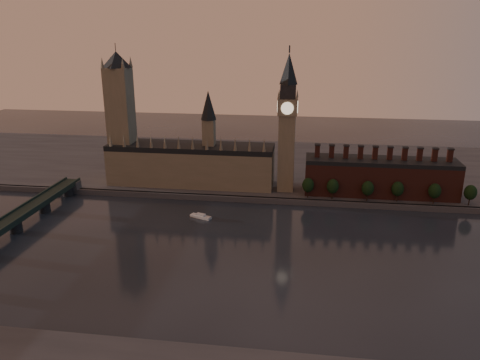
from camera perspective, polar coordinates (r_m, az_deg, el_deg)
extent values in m
plane|color=black|center=(262.95, 2.16, -9.76)|extent=(900.00, 900.00, 0.00)
cube|color=#4C4C51|center=(344.14, 3.69, -2.51)|extent=(900.00, 4.00, 4.00)
cube|color=#4C4C51|center=(429.43, 4.61, 1.68)|extent=(900.00, 180.00, 4.00)
cube|color=#7D6D59|center=(372.35, -5.99, 1.63)|extent=(130.00, 30.00, 28.00)
cube|color=black|center=(368.17, -6.07, 4.02)|extent=(130.00, 30.00, 4.00)
cube|color=#7D6D59|center=(362.61, -3.81, 5.49)|extent=(9.00, 9.00, 24.00)
cone|color=black|center=(358.33, -3.88, 9.08)|extent=(12.00, 12.00, 22.00)
cone|color=#7D6D59|center=(372.33, -15.50, 4.73)|extent=(2.60, 2.60, 10.00)
cone|color=#7D6D59|center=(368.25, -13.96, 4.71)|extent=(2.60, 2.60, 10.00)
cone|color=#7D6D59|center=(364.44, -12.39, 4.69)|extent=(2.60, 2.60, 10.00)
cone|color=#7D6D59|center=(360.90, -10.79, 4.66)|extent=(2.60, 2.60, 10.00)
cone|color=#7D6D59|center=(357.66, -9.15, 4.63)|extent=(2.60, 2.60, 10.00)
cone|color=#7D6D59|center=(354.71, -7.49, 4.59)|extent=(2.60, 2.60, 10.00)
cone|color=#7D6D59|center=(352.06, -5.80, 4.55)|extent=(2.60, 2.60, 10.00)
cone|color=#7D6D59|center=(349.72, -4.08, 4.51)|extent=(2.60, 2.60, 10.00)
cone|color=#7D6D59|center=(347.70, -2.35, 4.46)|extent=(2.60, 2.60, 10.00)
cone|color=#7D6D59|center=(346.00, -0.59, 4.41)|extent=(2.60, 2.60, 10.00)
cone|color=#7D6D59|center=(344.62, 1.18, 4.35)|extent=(2.60, 2.60, 10.00)
cone|color=#7D6D59|center=(343.57, 2.96, 4.28)|extent=(2.60, 2.60, 10.00)
cube|color=#7D6D59|center=(381.76, -14.24, 6.38)|extent=(18.00, 18.00, 90.00)
cone|color=black|center=(375.27, -14.85, 14.02)|extent=(24.00, 24.00, 12.00)
cylinder|color=#232326|center=(374.96, -14.92, 14.93)|extent=(0.50, 0.50, 12.00)
cone|color=#7D6D59|center=(371.19, -16.47, 13.54)|extent=(3.00, 3.00, 8.00)
cone|color=#7D6D59|center=(365.01, -14.11, 13.66)|extent=(3.00, 3.00, 8.00)
cone|color=#7D6D59|center=(385.84, -15.50, 13.76)|extent=(3.00, 3.00, 8.00)
cone|color=#7D6D59|center=(379.90, -13.21, 13.88)|extent=(3.00, 3.00, 8.00)
cube|color=#7D6D59|center=(353.31, 5.66, 3.27)|extent=(12.00, 12.00, 58.00)
cube|color=#7D6D59|center=(346.10, 5.84, 8.88)|extent=(14.00, 14.00, 12.00)
cube|color=#232326|center=(344.53, 5.90, 10.68)|extent=(11.00, 11.00, 10.00)
cone|color=black|center=(342.87, 5.98, 13.34)|extent=(13.00, 13.00, 22.00)
cylinder|color=#232326|center=(342.05, 6.06, 15.59)|extent=(1.00, 1.00, 5.00)
cylinder|color=beige|center=(338.99, 5.79, 8.69)|extent=(9.00, 0.50, 9.00)
cylinder|color=beige|center=(353.20, 5.89, 9.06)|extent=(9.00, 0.50, 9.00)
cylinder|color=beige|center=(346.42, 4.63, 8.92)|extent=(0.50, 9.00, 9.00)
cylinder|color=beige|center=(345.92, 7.04, 8.83)|extent=(0.50, 9.00, 9.00)
cone|color=#7D6D59|center=(338.65, 4.72, 10.25)|extent=(2.00, 2.00, 6.00)
cone|color=#7D6D59|center=(338.18, 6.96, 10.17)|extent=(2.00, 2.00, 6.00)
cone|color=#7D6D59|center=(351.52, 4.85, 10.53)|extent=(2.00, 2.00, 6.00)
cone|color=#7D6D59|center=(351.06, 7.01, 10.45)|extent=(2.00, 2.00, 6.00)
cube|color=#542620|center=(362.43, 16.69, 0.16)|extent=(110.00, 25.00, 24.00)
cube|color=black|center=(358.69, 16.89, 2.21)|extent=(110.00, 25.00, 3.00)
cube|color=#542620|center=(352.64, 9.41, 3.50)|extent=(3.50, 3.50, 9.00)
cube|color=#232326|center=(351.44, 9.45, 4.29)|extent=(4.20, 4.20, 1.00)
cube|color=#542620|center=(353.11, 11.11, 3.42)|extent=(3.50, 3.50, 9.00)
cube|color=#232326|center=(351.91, 11.16, 4.21)|extent=(4.20, 4.20, 1.00)
cube|color=#542620|center=(353.89, 12.80, 3.34)|extent=(3.50, 3.50, 9.00)
cube|color=#232326|center=(352.70, 12.85, 4.13)|extent=(4.20, 4.20, 1.00)
cube|color=#542620|center=(354.98, 14.48, 3.26)|extent=(3.50, 3.50, 9.00)
cube|color=#232326|center=(353.79, 14.54, 4.05)|extent=(4.20, 4.20, 1.00)
cube|color=#542620|center=(356.37, 16.14, 3.18)|extent=(3.50, 3.50, 9.00)
cube|color=#232326|center=(355.18, 16.21, 3.96)|extent=(4.20, 4.20, 1.00)
cube|color=#542620|center=(358.06, 17.80, 3.09)|extent=(3.50, 3.50, 9.00)
cube|color=#232326|center=(356.88, 17.87, 3.87)|extent=(4.20, 4.20, 1.00)
cube|color=#542620|center=(360.04, 19.43, 3.00)|extent=(3.50, 3.50, 9.00)
cube|color=#232326|center=(358.87, 19.52, 3.77)|extent=(4.20, 4.20, 1.00)
cube|color=#542620|center=(362.32, 21.05, 2.92)|extent=(3.50, 3.50, 9.00)
cube|color=#232326|center=(361.15, 21.14, 3.68)|extent=(4.20, 4.20, 1.00)
cube|color=#542620|center=(364.88, 22.65, 2.82)|extent=(3.50, 3.50, 9.00)
cube|color=#232326|center=(363.72, 22.74, 3.58)|extent=(4.20, 4.20, 1.00)
cube|color=#542620|center=(367.72, 24.22, 2.73)|extent=(3.50, 3.50, 9.00)
cube|color=#232326|center=(366.56, 24.32, 3.49)|extent=(4.20, 4.20, 1.00)
cylinder|color=black|center=(346.43, 8.25, -1.64)|extent=(0.80, 0.80, 6.00)
ellipsoid|color=black|center=(344.32, 8.30, -0.62)|extent=(8.60, 8.60, 10.75)
cylinder|color=black|center=(346.99, 11.18, -1.77)|extent=(0.80, 0.80, 6.00)
ellipsoid|color=black|center=(344.88, 11.24, -0.75)|extent=(8.60, 8.60, 10.75)
cylinder|color=black|center=(348.42, 15.23, -1.99)|extent=(0.80, 0.80, 6.00)
ellipsoid|color=black|center=(346.31, 15.31, -0.98)|extent=(8.60, 8.60, 10.75)
cylinder|color=black|center=(353.43, 18.56, -2.02)|extent=(0.80, 0.80, 6.00)
ellipsoid|color=black|center=(351.36, 18.66, -1.03)|extent=(8.60, 8.60, 10.75)
cylinder|color=black|center=(358.19, 22.53, -2.22)|extent=(0.80, 0.80, 6.00)
ellipsoid|color=black|center=(356.15, 22.65, -1.24)|extent=(8.60, 8.60, 10.75)
cylinder|color=black|center=(365.23, 26.14, -2.33)|extent=(0.80, 0.80, 6.00)
ellipsoid|color=black|center=(363.23, 26.28, -1.37)|extent=(8.60, 8.60, 10.75)
cube|color=#1C2B24|center=(305.44, -27.21, -5.52)|extent=(1.00, 200.00, 1.30)
cube|color=#4C4C51|center=(384.92, -19.96, -0.55)|extent=(14.00, 8.00, 6.00)
cylinder|color=#232326|center=(327.54, -25.69, -5.09)|extent=(8.00, 8.00, 7.75)
cylinder|color=#232326|center=(354.03, -22.76, -3.02)|extent=(8.00, 8.00, 7.75)
cylinder|color=#232326|center=(381.72, -20.25, -1.23)|extent=(8.00, 8.00, 7.75)
cube|color=silver|center=(318.70, -4.81, -4.48)|extent=(15.37, 9.10, 1.69)
cube|color=silver|center=(318.14, -4.82, -4.23)|extent=(7.06, 5.18, 1.27)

